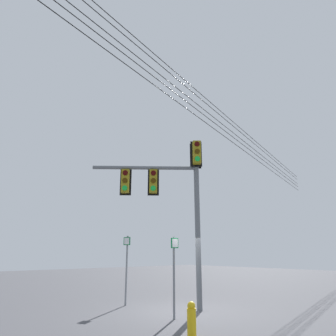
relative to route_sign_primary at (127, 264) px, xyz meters
name	(u,v)px	position (x,y,z in m)	size (l,w,h in m)	color
ground_plane	(182,312)	(0.81, -2.34, -1.55)	(60.00, 60.00, 0.00)	#47474C
signal_mast_assembly	(175,186)	(0.71, -2.11, 2.92)	(3.59, 3.06, 6.26)	slate
route_sign_primary	(127,264)	(0.00, 0.00, 0.00)	(0.15, 0.29, 2.63)	slate
fire_hydrant	(192,319)	(-1.34, -4.96, -1.15)	(0.26, 0.29, 0.81)	yellow
route_sign_secondary	(174,269)	(-0.27, -3.14, -0.06)	(0.32, 0.10, 2.48)	slate
overhead_wire_span	(211,114)	(2.83, -2.28, 6.55)	(32.29, 8.26, 1.67)	black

